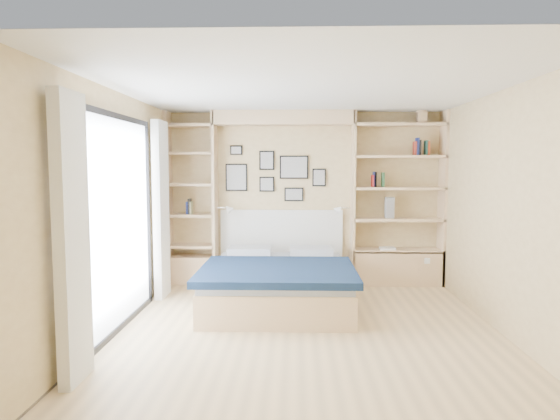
{
  "coord_description": "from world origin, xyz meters",
  "views": [
    {
      "loc": [
        -0.12,
        -5.12,
        1.72
      ],
      "look_at": [
        -0.31,
        0.9,
        1.19
      ],
      "focal_mm": 32.0,
      "sensor_mm": 36.0,
      "label": 1
    }
  ],
  "objects": [
    {
      "name": "ground",
      "position": [
        0.0,
        0.0,
        0.0
      ],
      "size": [
        4.5,
        4.5,
        0.0
      ],
      "primitive_type": "plane",
      "color": "#DFBB84",
      "rests_on": "ground"
    },
    {
      "name": "room_shell",
      "position": [
        -0.39,
        1.52,
        1.08
      ],
      "size": [
        4.5,
        4.5,
        4.5
      ],
      "color": "#DBBF86",
      "rests_on": "ground"
    },
    {
      "name": "bed",
      "position": [
        -0.33,
        0.99,
        0.28
      ],
      "size": [
        1.81,
        2.38,
        1.07
      ],
      "color": "#CFB184",
      "rests_on": "ground"
    },
    {
      "name": "photo_gallery",
      "position": [
        -0.45,
        2.22,
        1.6
      ],
      "size": [
        1.48,
        0.02,
        0.82
      ],
      "color": "black",
      "rests_on": "ground"
    },
    {
      "name": "reading_lamps",
      "position": [
        -0.3,
        2.0,
        1.1
      ],
      "size": [
        1.92,
        0.12,
        0.15
      ],
      "color": "silver",
      "rests_on": "ground"
    },
    {
      "name": "shelf_decor",
      "position": [
        1.06,
        2.07,
        1.69
      ],
      "size": [
        3.47,
        0.23,
        2.03
      ],
      "color": "#A51E1E",
      "rests_on": "ground"
    },
    {
      "name": "deck_chair",
      "position": [
        -2.72,
        0.16,
        0.41
      ],
      "size": [
        0.71,
        0.94,
        0.85
      ],
      "rotation": [
        0.0,
        0.0,
        -0.27
      ],
      "color": "tan",
      "rests_on": "ground"
    }
  ]
}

